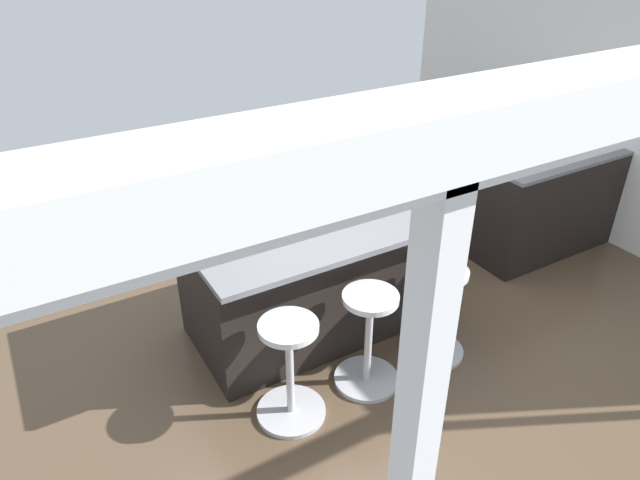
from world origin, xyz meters
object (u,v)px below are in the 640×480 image
(stool_middle, at_px, (368,342))
(fruit_bowl, at_px, (381,189))
(apple_red, at_px, (335,197))
(oven_range, at_px, (466,147))
(stool_by_window, at_px, (437,315))
(stool_near_camera, at_px, (290,373))
(kitchen_island, at_px, (313,272))
(water_bottle, at_px, (265,212))
(cutting_board, at_px, (337,200))
(apple_yellow, at_px, (321,194))

(stool_middle, height_order, fruit_bowl, fruit_bowl)
(apple_red, bearing_deg, stool_middle, 74.45)
(oven_range, distance_m, stool_by_window, 3.06)
(stool_middle, relative_size, stool_near_camera, 1.00)
(kitchen_island, height_order, water_bottle, water_bottle)
(cutting_board, bearing_deg, fruit_bowl, 170.88)
(oven_range, xyz_separation_m, cutting_board, (2.52, 1.28, 0.50))
(stool_by_window, bearing_deg, oven_range, -136.19)
(stool_near_camera, xyz_separation_m, cutting_board, (-0.85, -0.84, 0.61))
(stool_by_window, xyz_separation_m, water_bottle, (0.94, -0.73, 0.72))
(cutting_board, height_order, apple_yellow, apple_yellow)
(apple_red, distance_m, water_bottle, 0.59)
(stool_near_camera, distance_m, apple_red, 1.31)
(apple_red, distance_m, apple_yellow, 0.12)
(kitchen_island, relative_size, cutting_board, 5.11)
(fruit_bowl, bearing_deg, cutting_board, -9.12)
(oven_range, height_order, stool_near_camera, oven_range)
(oven_range, bearing_deg, cutting_board, 26.90)
(oven_range, distance_m, apple_red, 2.94)
(stool_middle, relative_size, apple_yellow, 7.90)
(cutting_board, xyz_separation_m, apple_red, (0.05, 0.05, 0.05))
(apple_yellow, height_order, water_bottle, water_bottle)
(oven_range, relative_size, stool_by_window, 1.26)
(apple_red, bearing_deg, fruit_bowl, 178.42)
(apple_yellow, bearing_deg, water_bottle, 17.66)
(apple_red, height_order, apple_yellow, apple_yellow)
(stool_middle, xyz_separation_m, cutting_board, (-0.27, -0.84, 0.61))
(cutting_board, distance_m, fruit_bowl, 0.36)
(stool_near_camera, relative_size, apple_yellow, 7.90)
(kitchen_island, bearing_deg, stool_middle, 90.00)
(stool_near_camera, bearing_deg, stool_middle, 180.00)
(oven_range, distance_m, kitchen_island, 3.12)
(stool_by_window, bearing_deg, kitchen_island, -51.34)
(oven_range, relative_size, cutting_board, 2.48)
(stool_middle, xyz_separation_m, stool_near_camera, (0.58, 0.00, 0.00))
(apple_red, bearing_deg, apple_yellow, -59.47)
(stool_middle, bearing_deg, apple_yellow, -100.29)
(kitchen_island, distance_m, fruit_bowl, 0.80)
(fruit_bowl, bearing_deg, stool_by_window, 86.96)
(stool_by_window, relative_size, apple_red, 8.13)
(apple_yellow, bearing_deg, apple_red, 120.53)
(oven_range, xyz_separation_m, stool_near_camera, (3.36, 2.12, -0.11))
(kitchen_island, distance_m, stool_near_camera, 0.94)
(water_bottle, bearing_deg, kitchen_island, 178.78)
(stool_near_camera, distance_m, apple_yellow, 1.34)
(stool_middle, distance_m, cutting_board, 1.07)
(apple_yellow, relative_size, water_bottle, 0.29)
(stool_near_camera, distance_m, water_bottle, 1.05)
(cutting_board, bearing_deg, water_bottle, 10.05)
(stool_middle, xyz_separation_m, water_bottle, (0.36, -0.73, 0.72))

